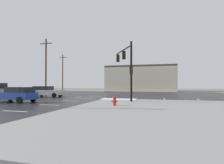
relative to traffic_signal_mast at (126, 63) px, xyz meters
The scene contains 12 objects.
ground_plane 8.61m from the traffic_signal_mast, 142.65° to the left, with size 120.00×120.00×0.00m, color slate.
road_asphalt 8.61m from the traffic_signal_mast, 142.65° to the left, with size 44.00×44.00×0.02m, color #232326.
sidewalk_corner 10.46m from the traffic_signal_mast, 50.97° to the right, with size 18.00×18.00×0.14m, color gray.
snow_strip_curbside 4.22m from the traffic_signal_mast, 150.23° to the left, with size 4.00×1.60×0.06m, color white.
lane_markings 7.10m from the traffic_signal_mast, 146.29° to the left, with size 36.15×36.15×0.01m.
traffic_signal_mast is the anchor object (origin of this frame).
fire_hydrant 6.51m from the traffic_signal_mast, 89.65° to the right, with size 0.48×0.26×0.79m.
strip_building_background 31.96m from the traffic_signal_mast, 93.56° to the left, with size 18.96×8.00×6.99m.
sedan_silver 13.48m from the traffic_signal_mast, 164.46° to the left, with size 4.65×2.32×1.58m.
sedan_blue 12.05m from the traffic_signal_mast, 158.58° to the right, with size 4.61×2.22×1.58m.
utility_pole_far 16.99m from the traffic_signal_mast, 154.67° to the left, with size 2.20×0.28×9.65m.
utility_pole_distant 33.06m from the traffic_signal_mast, 132.25° to the left, with size 2.20×0.28×9.95m.
Camera 1 is at (9.75, -24.40, 1.87)m, focal length 29.41 mm.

